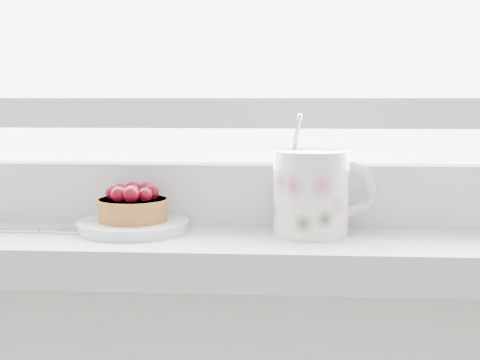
# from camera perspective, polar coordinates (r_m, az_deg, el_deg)

# --- Properties ---
(saucer) EXTENTS (0.12, 0.12, 0.01)m
(saucer) POSITION_cam_1_polar(r_m,az_deg,el_deg) (0.75, -9.10, -3.90)
(saucer) COLOR silver
(saucer) RESTS_ON windowsill
(raspberry_tart) EXTENTS (0.08, 0.08, 0.04)m
(raspberry_tart) POSITION_cam_1_polar(r_m,az_deg,el_deg) (0.75, -9.14, -2.09)
(raspberry_tart) COLOR brown
(raspberry_tart) RESTS_ON saucer
(floral_mug) EXTENTS (0.12, 0.10, 0.13)m
(floral_mug) POSITION_cam_1_polar(r_m,az_deg,el_deg) (0.73, 6.30, -0.93)
(floral_mug) COLOR silver
(floral_mug) RESTS_ON windowsill
(fork) EXTENTS (0.19, 0.02, 0.00)m
(fork) POSITION_cam_1_polar(r_m,az_deg,el_deg) (0.78, -17.78, -4.11)
(fork) COLOR silver
(fork) RESTS_ON windowsill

